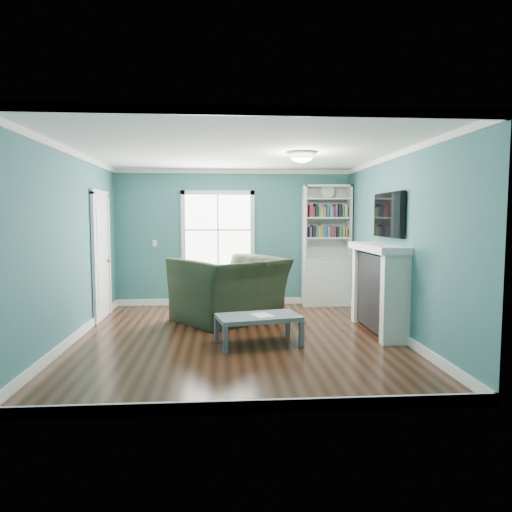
{
  "coord_description": "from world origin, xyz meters",
  "views": [
    {
      "loc": [
        -0.2,
        -6.29,
        1.69
      ],
      "look_at": [
        0.28,
        0.4,
        1.12
      ],
      "focal_mm": 32.0,
      "sensor_mm": 36.0,
      "label": 1
    }
  ],
  "objects": [
    {
      "name": "floor",
      "position": [
        0.0,
        0.0,
        0.0
      ],
      "size": [
        5.0,
        5.0,
        0.0
      ],
      "primitive_type": "plane",
      "color": "black",
      "rests_on": "ground"
    },
    {
      "name": "room_walls",
      "position": [
        0.0,
        0.0,
        1.58
      ],
      "size": [
        5.0,
        5.0,
        5.0
      ],
      "color": "#356F72",
      "rests_on": "ground"
    },
    {
      "name": "light_switch",
      "position": [
        -1.5,
        2.48,
        1.2
      ],
      "size": [
        0.08,
        0.01,
        0.12
      ],
      "primitive_type": "cube",
      "color": "white",
      "rests_on": "room_walls"
    },
    {
      "name": "ceiling_fixture",
      "position": [
        0.9,
        0.1,
        2.55
      ],
      "size": [
        0.38,
        0.38,
        0.15
      ],
      "color": "white",
      "rests_on": "room_walls"
    },
    {
      "name": "recliner",
      "position": [
        -0.09,
        1.11,
        0.69
      ],
      "size": [
        1.89,
        1.79,
        1.39
      ],
      "primitive_type": "imported",
      "rotation": [
        0.0,
        0.0,
        -2.48
      ],
      "color": "black",
      "rests_on": "ground"
    },
    {
      "name": "tv",
      "position": [
        2.2,
        0.2,
        1.72
      ],
      "size": [
        0.06,
        1.1,
        0.65
      ],
      "primitive_type": "cube",
      "color": "black",
      "rests_on": "fireplace"
    },
    {
      "name": "trim",
      "position": [
        0.0,
        0.0,
        1.24
      ],
      "size": [
        4.5,
        5.0,
        2.6
      ],
      "color": "white",
      "rests_on": "ground"
    },
    {
      "name": "window",
      "position": [
        -0.3,
        2.49,
        1.45
      ],
      "size": [
        1.4,
        0.06,
        1.5
      ],
      "color": "white",
      "rests_on": "room_walls"
    },
    {
      "name": "paper_sheet",
      "position": [
        0.31,
        -0.34,
        0.4
      ],
      "size": [
        0.33,
        0.36,
        0.0
      ],
      "primitive_type": "cube",
      "rotation": [
        0.0,
        0.0,
        0.39
      ],
      "color": "white",
      "rests_on": "coffee_table"
    },
    {
      "name": "fireplace",
      "position": [
        2.08,
        0.2,
        0.64
      ],
      "size": [
        0.44,
        1.58,
        1.3
      ],
      "color": "black",
      "rests_on": "ground"
    },
    {
      "name": "bookshelf",
      "position": [
        1.77,
        2.3,
        0.92
      ],
      "size": [
        0.9,
        0.35,
        2.31
      ],
      "color": "silver",
      "rests_on": "ground"
    },
    {
      "name": "door",
      "position": [
        -2.22,
        1.4,
        1.07
      ],
      "size": [
        0.12,
        0.98,
        2.17
      ],
      "color": "silver",
      "rests_on": "ground"
    },
    {
      "name": "coffee_table",
      "position": [
        0.26,
        -0.33,
        0.34
      ],
      "size": [
        1.18,
        0.8,
        0.39
      ],
      "rotation": [
        0.0,
        0.0,
        0.21
      ],
      "color": "#495058",
      "rests_on": "ground"
    }
  ]
}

